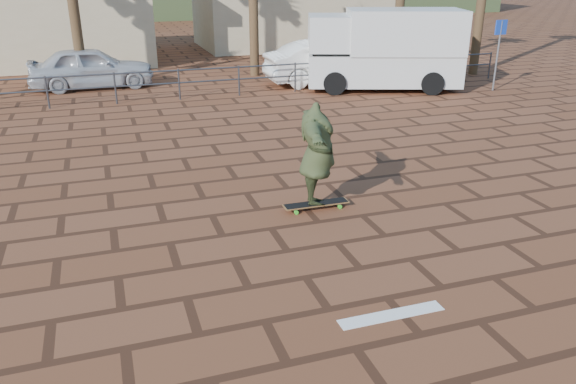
{
  "coord_description": "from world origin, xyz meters",
  "views": [
    {
      "loc": [
        -2.41,
        -6.42,
        4.04
      ],
      "look_at": [
        0.15,
        1.24,
        0.8
      ],
      "focal_mm": 35.0,
      "sensor_mm": 36.0,
      "label": 1
    }
  ],
  "objects_px": {
    "car_white": "(329,62)",
    "skateboarder": "(317,154)",
    "campervan": "(385,48)",
    "car_silver": "(92,67)",
    "longboard": "(316,204)"
  },
  "relations": [
    {
      "from": "longboard",
      "to": "car_white",
      "type": "relative_size",
      "value": 0.25
    },
    {
      "from": "skateboarder",
      "to": "car_white",
      "type": "bearing_deg",
      "value": -7.73
    },
    {
      "from": "car_white",
      "to": "car_silver",
      "type": "bearing_deg",
      "value": 77.99
    },
    {
      "from": "longboard",
      "to": "campervan",
      "type": "xyz_separation_m",
      "value": [
        6.13,
        9.29,
        1.33
      ]
    },
    {
      "from": "skateboarder",
      "to": "car_white",
      "type": "height_order",
      "value": "skateboarder"
    },
    {
      "from": "skateboarder",
      "to": "campervan",
      "type": "bearing_deg",
      "value": -17.74
    },
    {
      "from": "longboard",
      "to": "car_silver",
      "type": "distance_m",
      "value": 13.27
    },
    {
      "from": "skateboarder",
      "to": "campervan",
      "type": "relative_size",
      "value": 0.4
    },
    {
      "from": "skateboarder",
      "to": "car_silver",
      "type": "height_order",
      "value": "skateboarder"
    },
    {
      "from": "car_white",
      "to": "longboard",
      "type": "bearing_deg",
      "value": 157.64
    },
    {
      "from": "longboard",
      "to": "campervan",
      "type": "height_order",
      "value": "campervan"
    },
    {
      "from": "car_white",
      "to": "skateboarder",
      "type": "bearing_deg",
      "value": 157.64
    },
    {
      "from": "longboard",
      "to": "car_silver",
      "type": "height_order",
      "value": "car_silver"
    },
    {
      "from": "car_silver",
      "to": "car_white",
      "type": "bearing_deg",
      "value": -104.96
    },
    {
      "from": "skateboarder",
      "to": "campervan",
      "type": "xyz_separation_m",
      "value": [
        6.13,
        9.29,
        0.4
      ]
    }
  ]
}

